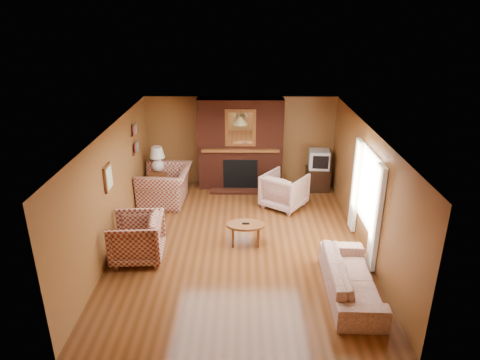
{
  "coord_description": "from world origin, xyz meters",
  "views": [
    {
      "loc": [
        0.08,
        -7.75,
        4.52
      ],
      "look_at": [
        0.01,
        0.6,
        1.15
      ],
      "focal_mm": 32.0,
      "sensor_mm": 36.0,
      "label": 1
    }
  ],
  "objects_px": {
    "fireplace": "(240,145)",
    "crt_tv": "(319,159)",
    "floral_armchair": "(284,190)",
    "plaid_loveseat": "(165,185)",
    "coffee_table": "(246,227)",
    "table_lamp": "(157,158)",
    "tv_stand": "(318,179)",
    "side_table": "(159,183)",
    "plaid_armchair": "(137,238)",
    "floral_sofa": "(351,278)"
  },
  "relations": [
    {
      "from": "side_table",
      "to": "tv_stand",
      "type": "xyz_separation_m",
      "value": [
        4.15,
        0.35,
        -0.01
      ]
    },
    {
      "from": "coffee_table",
      "to": "table_lamp",
      "type": "bearing_deg",
      "value": 131.66
    },
    {
      "from": "fireplace",
      "to": "crt_tv",
      "type": "height_order",
      "value": "fireplace"
    },
    {
      "from": "floral_armchair",
      "to": "crt_tv",
      "type": "relative_size",
      "value": 1.67
    },
    {
      "from": "plaid_armchair",
      "to": "floral_sofa",
      "type": "bearing_deg",
      "value": 70.86
    },
    {
      "from": "plaid_loveseat",
      "to": "coffee_table",
      "type": "relative_size",
      "value": 1.73
    },
    {
      "from": "plaid_loveseat",
      "to": "plaid_armchair",
      "type": "height_order",
      "value": "plaid_armchair"
    },
    {
      "from": "floral_armchair",
      "to": "plaid_armchair",
      "type": "bearing_deg",
      "value": 73.55
    },
    {
      "from": "plaid_loveseat",
      "to": "crt_tv",
      "type": "height_order",
      "value": "crt_tv"
    },
    {
      "from": "floral_armchair",
      "to": "table_lamp",
      "type": "xyz_separation_m",
      "value": [
        -3.17,
        0.72,
        0.57
      ]
    },
    {
      "from": "fireplace",
      "to": "plaid_loveseat",
      "type": "height_order",
      "value": "fireplace"
    },
    {
      "from": "fireplace",
      "to": "coffee_table",
      "type": "height_order",
      "value": "fireplace"
    },
    {
      "from": "fireplace",
      "to": "tv_stand",
      "type": "bearing_deg",
      "value": -5.15
    },
    {
      "from": "floral_armchair",
      "to": "fireplace",
      "type": "bearing_deg",
      "value": -13.93
    },
    {
      "from": "coffee_table",
      "to": "tv_stand",
      "type": "xyz_separation_m",
      "value": [
        1.92,
        2.86,
        -0.08
      ]
    },
    {
      "from": "plaid_loveseat",
      "to": "floral_armchair",
      "type": "relative_size",
      "value": 1.45
    },
    {
      "from": "side_table",
      "to": "crt_tv",
      "type": "relative_size",
      "value": 1.14
    },
    {
      "from": "tv_stand",
      "to": "crt_tv",
      "type": "xyz_separation_m",
      "value": [
        0.0,
        -0.01,
        0.55
      ]
    },
    {
      "from": "table_lamp",
      "to": "crt_tv",
      "type": "distance_m",
      "value": 4.17
    },
    {
      "from": "floral_armchair",
      "to": "crt_tv",
      "type": "distance_m",
      "value": 1.51
    },
    {
      "from": "fireplace",
      "to": "crt_tv",
      "type": "xyz_separation_m",
      "value": [
        2.05,
        -0.19,
        -0.32
      ]
    },
    {
      "from": "coffee_table",
      "to": "floral_armchair",
      "type": "bearing_deg",
      "value": 62.31
    },
    {
      "from": "floral_sofa",
      "to": "floral_armchair",
      "type": "bearing_deg",
      "value": 15.33
    },
    {
      "from": "side_table",
      "to": "tv_stand",
      "type": "bearing_deg",
      "value": 4.82
    },
    {
      "from": "coffee_table",
      "to": "tv_stand",
      "type": "relative_size",
      "value": 1.27
    },
    {
      "from": "plaid_armchair",
      "to": "table_lamp",
      "type": "height_order",
      "value": "table_lamp"
    },
    {
      "from": "fireplace",
      "to": "tv_stand",
      "type": "distance_m",
      "value": 2.24
    },
    {
      "from": "coffee_table",
      "to": "plaid_armchair",
      "type": "bearing_deg",
      "value": -164.59
    },
    {
      "from": "fireplace",
      "to": "floral_sofa",
      "type": "bearing_deg",
      "value": -67.89
    },
    {
      "from": "crt_tv",
      "to": "table_lamp",
      "type": "bearing_deg",
      "value": -175.26
    },
    {
      "from": "side_table",
      "to": "table_lamp",
      "type": "xyz_separation_m",
      "value": [
        0.0,
        0.0,
        0.68
      ]
    },
    {
      "from": "coffee_table",
      "to": "tv_stand",
      "type": "height_order",
      "value": "tv_stand"
    },
    {
      "from": "fireplace",
      "to": "plaid_loveseat",
      "type": "relative_size",
      "value": 1.77
    },
    {
      "from": "floral_sofa",
      "to": "table_lamp",
      "type": "bearing_deg",
      "value": 45.73
    },
    {
      "from": "floral_sofa",
      "to": "coffee_table",
      "type": "xyz_separation_m",
      "value": [
        -1.77,
        1.63,
        0.09
      ]
    },
    {
      "from": "floral_armchair",
      "to": "plaid_loveseat",
      "type": "bearing_deg",
      "value": 30.53
    },
    {
      "from": "plaid_loveseat",
      "to": "floral_sofa",
      "type": "relative_size",
      "value": 0.67
    },
    {
      "from": "plaid_armchair",
      "to": "crt_tv",
      "type": "relative_size",
      "value": 1.73
    },
    {
      "from": "floral_armchair",
      "to": "table_lamp",
      "type": "bearing_deg",
      "value": 22.76
    },
    {
      "from": "floral_sofa",
      "to": "crt_tv",
      "type": "height_order",
      "value": "crt_tv"
    },
    {
      "from": "floral_sofa",
      "to": "crt_tv",
      "type": "distance_m",
      "value": 4.53
    },
    {
      "from": "floral_armchair",
      "to": "crt_tv",
      "type": "height_order",
      "value": "crt_tv"
    },
    {
      "from": "plaid_loveseat",
      "to": "crt_tv",
      "type": "distance_m",
      "value": 4.0
    },
    {
      "from": "floral_sofa",
      "to": "coffee_table",
      "type": "height_order",
      "value": "floral_sofa"
    },
    {
      "from": "floral_armchair",
      "to": "side_table",
      "type": "bearing_deg",
      "value": 22.76
    },
    {
      "from": "fireplace",
      "to": "floral_armchair",
      "type": "xyz_separation_m",
      "value": [
        1.07,
        -1.25,
        -0.76
      ]
    },
    {
      "from": "floral_armchair",
      "to": "coffee_table",
      "type": "distance_m",
      "value": 2.02
    },
    {
      "from": "floral_armchair",
      "to": "tv_stand",
      "type": "relative_size",
      "value": 1.51
    },
    {
      "from": "fireplace",
      "to": "coffee_table",
      "type": "xyz_separation_m",
      "value": [
        0.13,
        -3.04,
        -0.79
      ]
    },
    {
      "from": "tv_stand",
      "to": "floral_sofa",
      "type": "bearing_deg",
      "value": -96.14
    }
  ]
}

